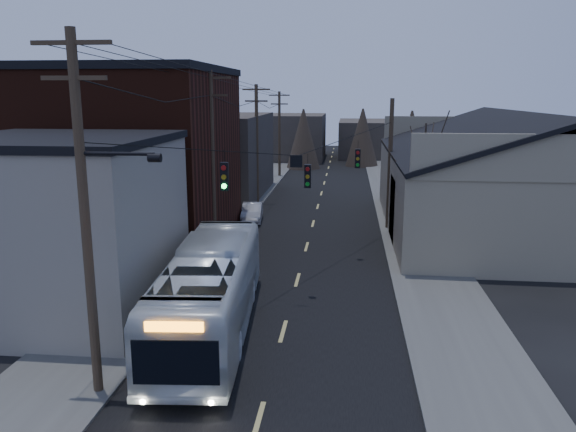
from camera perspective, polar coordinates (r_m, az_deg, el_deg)
name	(u,v)px	position (r m, az deg, el deg)	size (l,w,h in m)	color
road_surface	(316,212)	(42.60, 2.89, 0.44)	(9.00, 110.00, 0.02)	black
sidewalk_left	(232,209)	(43.42, -5.70, 0.69)	(4.00, 110.00, 0.12)	#474744
sidewalk_right	(403,213)	(42.73, 11.63, 0.30)	(4.00, 110.00, 0.12)	#474744
building_clapboard	(62,229)	(24.09, -22.01, -1.27)	(8.00, 8.00, 7.00)	gray
building_brick	(137,160)	(34.13, -15.11, 5.54)	(10.00, 12.00, 10.00)	black
building_left_far	(211,156)	(49.34, -7.80, 6.08)	(9.00, 14.00, 7.00)	#36302B
warehouse	(516,191)	(38.64, 22.14, 2.36)	(16.16, 20.60, 7.73)	gray
building_far_left	(287,137)	(77.28, -0.08, 8.06)	(10.00, 12.00, 6.00)	#36302B
building_far_right	(381,138)	(82.00, 9.46, 7.79)	(12.00, 14.00, 5.00)	#36302B
bare_tree	(423,188)	(32.32, 13.53, 2.76)	(0.40, 0.40, 7.20)	black
utility_lines	(264,154)	(36.37, -2.48, 6.28)	(11.24, 45.28, 10.50)	#382B1E
bus	(210,291)	(21.19, -7.91, -7.52)	(2.75, 11.74, 3.27)	silver
parked_car	(252,213)	(39.33, -3.67, 0.36)	(1.35, 3.87, 1.27)	#96989D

